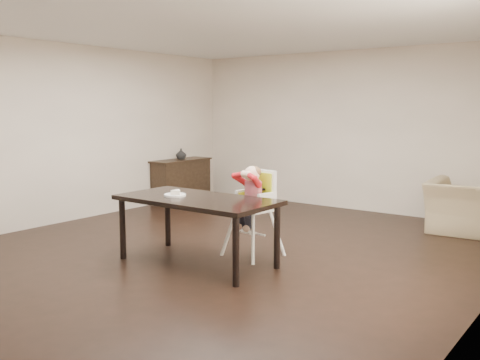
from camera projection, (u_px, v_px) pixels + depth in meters
The scene contains 8 objects.
ground at pixel (221, 252), 6.50m from camera, with size 7.00×7.00×0.00m, color black.
room_walls at pixel (220, 98), 6.25m from camera, with size 6.02×7.02×2.71m.
dining_table at pixel (197, 205), 5.93m from camera, with size 1.80×0.90×0.75m.
high_chair at pixel (255, 193), 6.24m from camera, with size 0.52×0.52×1.07m.
plate at pixel (176, 194), 6.01m from camera, with size 0.26×0.26×0.07m.
armchair at pixel (472, 199), 7.36m from camera, with size 1.13×0.73×0.99m, color tan.
sideboard at pixel (181, 180), 9.92m from camera, with size 0.44×1.26×0.79m.
vase at pixel (181, 154), 9.86m from camera, with size 0.19×0.20×0.19m, color #99999E.
Camera 1 is at (3.95, -4.94, 1.74)m, focal length 40.00 mm.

